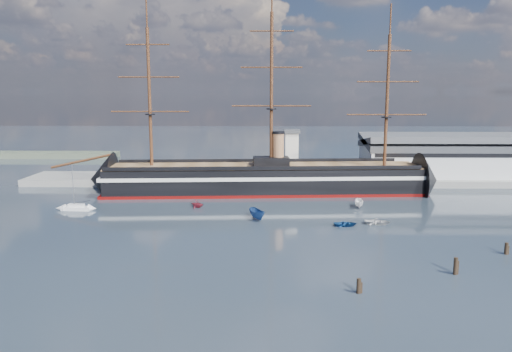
{
  "coord_description": "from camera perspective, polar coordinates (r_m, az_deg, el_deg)",
  "views": [
    {
      "loc": [
        -5.11,
        -80.02,
        28.44
      ],
      "look_at": [
        -7.27,
        35.0,
        9.0
      ],
      "focal_mm": 35.0,
      "sensor_mm": 36.0,
      "label": 1
    }
  ],
  "objects": [
    {
      "name": "quay_tower",
      "position": [
        154.37,
        4.08,
        2.61
      ],
      "size": [
        5.0,
        5.0,
        15.0
      ],
      "color": "silver",
      "rests_on": "ground"
    },
    {
      "name": "warehouse",
      "position": [
        173.23,
        22.45,
        2.08
      ],
      "size": [
        63.0,
        21.0,
        11.6
      ],
      "color": "#B7BABC",
      "rests_on": "ground"
    },
    {
      "name": "quay",
      "position": [
        159.31,
        6.5,
        -0.75
      ],
      "size": [
        180.0,
        18.0,
        2.0
      ],
      "primitive_type": "cube",
      "color": "slate",
      "rests_on": "ground"
    },
    {
      "name": "motorboat_b",
      "position": [
        109.23,
        10.19,
        -5.66
      ],
      "size": [
        1.43,
        3.16,
        1.44
      ],
      "primitive_type": "imported",
      "rotation": [
        0.0,
        0.0,
        1.64
      ],
      "color": "navy",
      "rests_on": "ground"
    },
    {
      "name": "sailboat",
      "position": [
        129.04,
        -19.85,
        -3.4
      ],
      "size": [
        7.12,
        2.39,
        11.24
      ],
      "rotation": [
        0.0,
        0.0,
        -0.05
      ],
      "color": "silver",
      "rests_on": "ground"
    },
    {
      "name": "piling_far_right",
      "position": [
        99.88,
        26.65,
        -8.0
      ],
      "size": [
        0.64,
        0.64,
        2.83
      ],
      "primitive_type": "cylinder",
      "color": "black",
      "rests_on": "ground"
    },
    {
      "name": "piling_near_right",
      "position": [
        86.14,
        21.78,
        -10.4
      ],
      "size": [
        0.64,
        0.64,
        3.48
      ],
      "primitive_type": "cylinder",
      "color": "black",
      "rests_on": "ground"
    },
    {
      "name": "ground",
      "position": [
        123.45,
        3.43,
        -3.75
      ],
      "size": [
        600.0,
        600.0,
        0.0
      ],
      "primitive_type": "plane",
      "color": "#1D262F",
      "rests_on": "ground"
    },
    {
      "name": "motorboat_e",
      "position": [
        112.09,
        13.7,
        -5.39
      ],
      "size": [
        1.82,
        3.54,
        1.58
      ],
      "primitive_type": "imported",
      "rotation": [
        0.0,
        0.0,
        1.43
      ],
      "color": "silver",
      "rests_on": "ground"
    },
    {
      "name": "motorboat_d",
      "position": [
        125.41,
        -6.74,
        -3.58
      ],
      "size": [
        5.05,
        6.37,
        2.15
      ],
      "primitive_type": "imported",
      "rotation": [
        0.0,
        0.0,
        1.07
      ],
      "color": "maroon",
      "rests_on": "ground"
    },
    {
      "name": "motorboat_c",
      "position": [
        126.92,
        11.69,
        -3.56
      ],
      "size": [
        6.46,
        3.09,
        2.49
      ],
      "primitive_type": "imported",
      "rotation": [
        0.0,
        0.0,
        -0.13
      ],
      "color": "white",
      "rests_on": "ground"
    },
    {
      "name": "motorboat_a",
      "position": [
        112.78,
        0.14,
        -5.01
      ],
      "size": [
        8.1,
        5.49,
        3.04
      ],
      "primitive_type": "imported",
      "rotation": [
        0.0,
        0.0,
        0.39
      ],
      "color": "navy",
      "rests_on": "ground"
    },
    {
      "name": "warship",
      "position": [
        142.15,
        0.22,
        -0.29
      ],
      "size": [
        113.36,
        21.83,
        53.94
      ],
      "rotation": [
        0.0,
        0.0,
        0.06
      ],
      "color": "black",
      "rests_on": "ground"
    },
    {
      "name": "piling_near_mid",
      "position": [
        74.73,
        11.63,
        -12.99
      ],
      "size": [
        0.64,
        0.64,
        2.9
      ],
      "primitive_type": "cylinder",
      "color": "black",
      "rests_on": "ground"
    }
  ]
}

